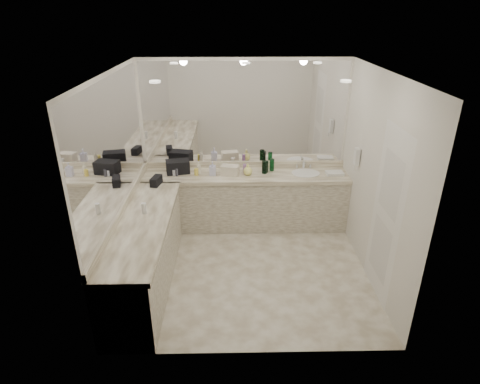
{
  "coord_description": "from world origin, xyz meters",
  "views": [
    {
      "loc": [
        -0.19,
        -4.57,
        3.25
      ],
      "look_at": [
        -0.09,
        0.4,
        0.96
      ],
      "focal_mm": 30.0,
      "sensor_mm": 36.0,
      "label": 1
    }
  ],
  "objects_px": {
    "sink": "(306,174)",
    "soap_bottle_b": "(213,168)",
    "soap_bottle_c": "(248,169)",
    "hand_towel": "(335,173)",
    "black_toiletry_bag": "(178,167)",
    "cream_cosmetic_case": "(230,170)",
    "wall_phone": "(357,157)",
    "soap_bottle_a": "(199,168)"
  },
  "relations": [
    {
      "from": "wall_phone",
      "to": "soap_bottle_a",
      "type": "height_order",
      "value": "wall_phone"
    },
    {
      "from": "soap_bottle_b",
      "to": "black_toiletry_bag",
      "type": "bearing_deg",
      "value": 169.63
    },
    {
      "from": "wall_phone",
      "to": "soap_bottle_b",
      "type": "height_order",
      "value": "wall_phone"
    },
    {
      "from": "black_toiletry_bag",
      "to": "cream_cosmetic_case",
      "type": "height_order",
      "value": "black_toiletry_bag"
    },
    {
      "from": "wall_phone",
      "to": "soap_bottle_b",
      "type": "relative_size",
      "value": 1.1
    },
    {
      "from": "cream_cosmetic_case",
      "to": "hand_towel",
      "type": "distance_m",
      "value": 1.62
    },
    {
      "from": "cream_cosmetic_case",
      "to": "soap_bottle_b",
      "type": "xyz_separation_m",
      "value": [
        -0.27,
        0.0,
        0.03
      ]
    },
    {
      "from": "black_toiletry_bag",
      "to": "soap_bottle_a",
      "type": "relative_size",
      "value": 1.84
    },
    {
      "from": "hand_towel",
      "to": "soap_bottle_a",
      "type": "relative_size",
      "value": 1.36
    },
    {
      "from": "sink",
      "to": "cream_cosmetic_case",
      "type": "xyz_separation_m",
      "value": [
        -1.18,
        -0.04,
        0.08
      ]
    },
    {
      "from": "sink",
      "to": "cream_cosmetic_case",
      "type": "bearing_deg",
      "value": -178.26
    },
    {
      "from": "wall_phone",
      "to": "black_toiletry_bag",
      "type": "height_order",
      "value": "wall_phone"
    },
    {
      "from": "soap_bottle_a",
      "to": "soap_bottle_b",
      "type": "bearing_deg",
      "value": -11.37
    },
    {
      "from": "sink",
      "to": "soap_bottle_b",
      "type": "distance_m",
      "value": 1.45
    },
    {
      "from": "black_toiletry_bag",
      "to": "hand_towel",
      "type": "xyz_separation_m",
      "value": [
        2.43,
        -0.12,
        -0.08
      ]
    },
    {
      "from": "wall_phone",
      "to": "soap_bottle_a",
      "type": "relative_size",
      "value": 1.25
    },
    {
      "from": "cream_cosmetic_case",
      "to": "soap_bottle_a",
      "type": "distance_m",
      "value": 0.48
    },
    {
      "from": "hand_towel",
      "to": "soap_bottle_b",
      "type": "relative_size",
      "value": 1.2
    },
    {
      "from": "black_toiletry_bag",
      "to": "soap_bottle_c",
      "type": "relative_size",
      "value": 1.97
    },
    {
      "from": "hand_towel",
      "to": "cream_cosmetic_case",
      "type": "bearing_deg",
      "value": 179.38
    },
    {
      "from": "sink",
      "to": "wall_phone",
      "type": "xyz_separation_m",
      "value": [
        0.61,
        -0.5,
        0.46
      ]
    },
    {
      "from": "soap_bottle_a",
      "to": "cream_cosmetic_case",
      "type": "bearing_deg",
      "value": -5.5
    },
    {
      "from": "wall_phone",
      "to": "sink",
      "type": "bearing_deg",
      "value": 140.43
    },
    {
      "from": "soap_bottle_a",
      "to": "sink",
      "type": "bearing_deg",
      "value": -0.36
    },
    {
      "from": "cream_cosmetic_case",
      "to": "soap_bottle_c",
      "type": "relative_size",
      "value": 1.5
    },
    {
      "from": "soap_bottle_b",
      "to": "hand_towel",
      "type": "bearing_deg",
      "value": -0.62
    },
    {
      "from": "black_toiletry_bag",
      "to": "soap_bottle_c",
      "type": "height_order",
      "value": "black_toiletry_bag"
    },
    {
      "from": "wall_phone",
      "to": "soap_bottle_a",
      "type": "bearing_deg",
      "value": 167.3
    },
    {
      "from": "soap_bottle_a",
      "to": "soap_bottle_c",
      "type": "distance_m",
      "value": 0.76
    },
    {
      "from": "black_toiletry_bag",
      "to": "cream_cosmetic_case",
      "type": "xyz_separation_m",
      "value": [
        0.81,
        -0.1,
        -0.02
      ]
    },
    {
      "from": "hand_towel",
      "to": "soap_bottle_c",
      "type": "xyz_separation_m",
      "value": [
        -1.35,
        0.01,
        0.07
      ]
    },
    {
      "from": "soap_bottle_c",
      "to": "soap_bottle_b",
      "type": "bearing_deg",
      "value": 178.86
    },
    {
      "from": "sink",
      "to": "soap_bottle_c",
      "type": "distance_m",
      "value": 0.91
    },
    {
      "from": "cream_cosmetic_case",
      "to": "soap_bottle_c",
      "type": "xyz_separation_m",
      "value": [
        0.27,
        -0.01,
        0.01
      ]
    },
    {
      "from": "cream_cosmetic_case",
      "to": "soap_bottle_c",
      "type": "distance_m",
      "value": 0.27
    },
    {
      "from": "soap_bottle_a",
      "to": "wall_phone",
      "type": "bearing_deg",
      "value": -12.7
    },
    {
      "from": "sink",
      "to": "soap_bottle_a",
      "type": "bearing_deg",
      "value": 179.64
    },
    {
      "from": "sink",
      "to": "black_toiletry_bag",
      "type": "xyz_separation_m",
      "value": [
        -1.99,
        0.07,
        0.11
      ]
    },
    {
      "from": "wall_phone",
      "to": "cream_cosmetic_case",
      "type": "height_order",
      "value": "wall_phone"
    },
    {
      "from": "hand_towel",
      "to": "wall_phone",
      "type": "bearing_deg",
      "value": -69.83
    },
    {
      "from": "wall_phone",
      "to": "hand_towel",
      "type": "relative_size",
      "value": 0.92
    },
    {
      "from": "soap_bottle_c",
      "to": "sink",
      "type": "bearing_deg",
      "value": 2.76
    }
  ]
}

